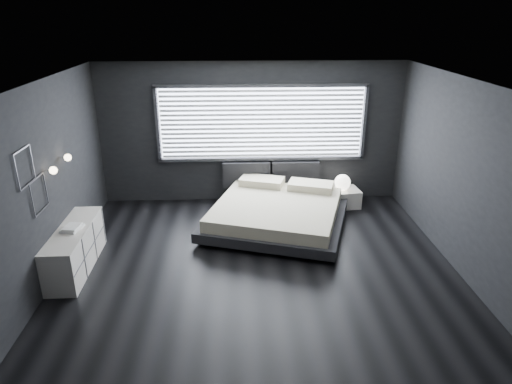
{
  "coord_description": "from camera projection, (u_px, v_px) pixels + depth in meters",
  "views": [
    {
      "loc": [
        -0.32,
        -6.11,
        3.69
      ],
      "look_at": [
        0.0,
        0.85,
        0.9
      ],
      "focal_mm": 32.0,
      "sensor_mm": 36.0,
      "label": 1
    }
  ],
  "objects": [
    {
      "name": "sconce_far",
      "position": [
        68.0,
        157.0,
        6.93
      ],
      "size": [
        0.18,
        0.11,
        0.11
      ],
      "color": "silver",
      "rests_on": "ground"
    },
    {
      "name": "wall_art_lower",
      "position": [
        39.0,
        194.0,
        6.13
      ],
      "size": [
        0.01,
        0.48,
        0.48
      ],
      "color": "#47474C",
      "rests_on": "ground"
    },
    {
      "name": "window",
      "position": [
        262.0,
        124.0,
        8.96
      ],
      "size": [
        4.14,
        0.09,
        1.52
      ],
      "color": "white",
      "rests_on": "ground"
    },
    {
      "name": "nightstand",
      "position": [
        343.0,
        197.0,
        9.17
      ],
      "size": [
        0.67,
        0.58,
        0.35
      ],
      "primitive_type": "cube",
      "rotation": [
        0.0,
        0.0,
        0.13
      ],
      "color": "silver",
      "rests_on": "ground"
    },
    {
      "name": "bed",
      "position": [
        277.0,
        212.0,
        8.25
      ],
      "size": [
        2.94,
        2.87,
        0.61
      ],
      "color": "black",
      "rests_on": "ground"
    },
    {
      "name": "wall_art_upper",
      "position": [
        25.0,
        167.0,
        5.72
      ],
      "size": [
        0.01,
        0.48,
        0.48
      ],
      "color": "#47474C",
      "rests_on": "ground"
    },
    {
      "name": "room",
      "position": [
        259.0,
        182.0,
        6.53
      ],
      "size": [
        6.04,
        6.0,
        2.8
      ],
      "color": "black",
      "rests_on": "ground"
    },
    {
      "name": "dresser",
      "position": [
        75.0,
        248.0,
        6.9
      ],
      "size": [
        0.48,
        1.65,
        0.66
      ],
      "color": "silver",
      "rests_on": "ground"
    },
    {
      "name": "headboard",
      "position": [
        271.0,
        174.0,
        9.3
      ],
      "size": [
        1.96,
        0.16,
        0.52
      ],
      "color": "black",
      "rests_on": "ground"
    },
    {
      "name": "sconce_near",
      "position": [
        53.0,
        170.0,
        6.37
      ],
      "size": [
        0.18,
        0.11,
        0.11
      ],
      "color": "silver",
      "rests_on": "ground"
    },
    {
      "name": "orb_lamp",
      "position": [
        342.0,
        182.0,
        9.03
      ],
      "size": [
        0.31,
        0.31,
        0.31
      ],
      "primitive_type": "sphere",
      "color": "white",
      "rests_on": "nightstand"
    },
    {
      "name": "book_stack",
      "position": [
        72.0,
        228.0,
        6.75
      ],
      "size": [
        0.3,
        0.36,
        0.06
      ],
      "color": "white",
      "rests_on": "dresser"
    }
  ]
}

